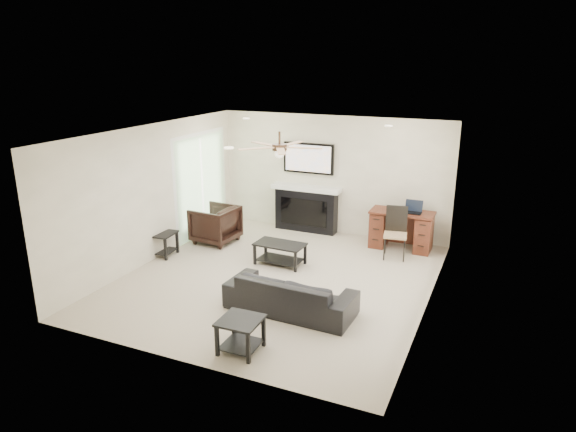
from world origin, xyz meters
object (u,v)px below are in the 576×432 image
armchair (215,224)px  desk (401,230)px  sofa (290,294)px  fireplace_unit (306,188)px  coffee_table (280,254)px

armchair → desk: (3.54, 1.15, 0.00)m
sofa → armchair: armchair is taller
fireplace_unit → desk: bearing=-7.2°
sofa → coffee_table: 1.84m
desk → coffee_table: bearing=-137.3°
coffee_table → fireplace_unit: size_ratio=0.47×
armchair → fireplace_unit: size_ratio=0.43×
armchair → coffee_table: armchair is taller
fireplace_unit → coffee_table: bearing=-81.9°
desk → armchair: bearing=-162.0°
armchair → fireplace_unit: bearing=139.2°
coffee_table → armchair: bearing=164.2°
sofa → fireplace_unit: (-1.18, 3.57, 0.67)m
armchair → desk: size_ratio=0.68×
sofa → fireplace_unit: fireplace_unit is taller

